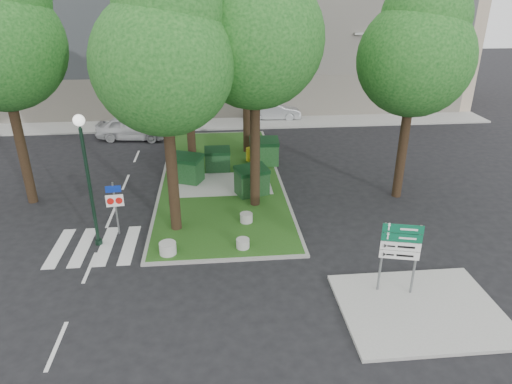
{
  "coord_description": "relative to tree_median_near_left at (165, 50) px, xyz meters",
  "views": [
    {
      "loc": [
        0.22,
        -14.57,
        9.38
      ],
      "look_at": [
        1.77,
        1.69,
        2.0
      ],
      "focal_mm": 32.0,
      "sensor_mm": 36.0,
      "label": 1
    }
  ],
  "objects": [
    {
      "name": "sidewalk_corner",
      "position": [
        7.91,
        -6.06,
        -7.26
      ],
      "size": [
        5.0,
        4.0,
        0.12
      ],
      "primitive_type": "cube",
      "color": "#999993",
      "rests_on": "ground"
    },
    {
      "name": "tree_street_right",
      "position": [
        10.5,
        2.5,
        -0.33
      ],
      "size": [
        5.0,
        5.0,
        10.06
      ],
      "color": "black",
      "rests_on": "ground"
    },
    {
      "name": "directional_sign",
      "position": [
        7.4,
        -5.13,
        -5.53
      ],
      "size": [
        1.23,
        0.35,
        2.51
      ],
      "rotation": [
        0.0,
        0.0,
        -0.25
      ],
      "color": "slate",
      "rests_on": "sidewalk_corner"
    },
    {
      "name": "median_kerb",
      "position": [
        1.91,
        5.44,
        -7.27
      ],
      "size": [
        6.3,
        16.3,
        0.1
      ],
      "primitive_type": "cube",
      "color": "gray",
      "rests_on": "ground"
    },
    {
      "name": "car_white",
      "position": [
        -3.82,
        12.94,
        -6.54
      ],
      "size": [
        4.78,
        2.42,
        1.56
      ],
      "primitive_type": "imported",
      "rotation": [
        0.0,
        0.0,
        1.44
      ],
      "color": "silver",
      "rests_on": "ground"
    },
    {
      "name": "dumpster_b",
      "position": [
        1.76,
        6.4,
        -6.58
      ],
      "size": [
        1.39,
        0.98,
        1.29
      ],
      "rotation": [
        0.0,
        0.0,
        0.01
      ],
      "color": "#103917",
      "rests_on": "median_island"
    },
    {
      "name": "dumpster_a",
      "position": [
        0.16,
        5.0,
        -6.5
      ],
      "size": [
        1.86,
        1.62,
        1.45
      ],
      "rotation": [
        0.0,
        0.0,
        -0.41
      ],
      "color": "#0E3311",
      "rests_on": "median_island"
    },
    {
      "name": "tree_median_near_right",
      "position": [
        3.5,
        2.0,
        0.67
      ],
      "size": [
        5.6,
        5.6,
        11.46
      ],
      "color": "black",
      "rests_on": "ground"
    },
    {
      "name": "zebra_crossing",
      "position": [
        -2.34,
        -1.06,
        -7.31
      ],
      "size": [
        5.0,
        3.0,
        0.01
      ],
      "primitive_type": "cube",
      "color": "silver",
      "rests_on": "ground"
    },
    {
      "name": "apartment_building",
      "position": [
        1.41,
        23.44,
        0.68
      ],
      "size": [
        41.0,
        12.0,
        16.0
      ],
      "primitive_type": "cube",
      "color": "tan",
      "rests_on": "ground"
    },
    {
      "name": "bollard_left",
      "position": [
        -0.28,
        -2.06,
        -6.97
      ],
      "size": [
        0.64,
        0.64,
        0.46
      ],
      "primitive_type": "cylinder",
      "color": "#ABAAA6",
      "rests_on": "median_island"
    },
    {
      "name": "traffic_sign_pole",
      "position": [
        -2.45,
        -0.11,
        -5.83
      ],
      "size": [
        0.7,
        0.1,
        2.32
      ],
      "rotation": [
        0.0,
        0.0,
        0.1
      ],
      "color": "slate",
      "rests_on": "ground"
    },
    {
      "name": "litter_bin",
      "position": [
        3.65,
        7.75,
        -6.81
      ],
      "size": [
        0.44,
        0.44,
        0.77
      ],
      "primitive_type": "cylinder",
      "color": "gold",
      "rests_on": "median_island"
    },
    {
      "name": "bollard_mid",
      "position": [
        2.58,
        -1.89,
        -7.01
      ],
      "size": [
        0.51,
        0.51,
        0.37
      ],
      "primitive_type": "cylinder",
      "color": "#A2A29C",
      "rests_on": "median_island"
    },
    {
      "name": "dumpster_c",
      "position": [
        3.36,
        3.11,
        -6.52
      ],
      "size": [
        1.78,
        1.49,
        1.41
      ],
      "rotation": [
        0.0,
        0.0,
        0.32
      ],
      "color": "black",
      "rests_on": "median_island"
    },
    {
      "name": "tree_median_mid",
      "position": [
        0.5,
        6.5,
        -0.34
      ],
      "size": [
        4.8,
        4.8,
        9.99
      ],
      "color": "black",
      "rests_on": "ground"
    },
    {
      "name": "ground",
      "position": [
        1.41,
        -2.56,
        -7.32
      ],
      "size": [
        120.0,
        120.0,
        0.0
      ],
      "primitive_type": "plane",
      "color": "black",
      "rests_on": "ground"
    },
    {
      "name": "bollard_right",
      "position": [
        2.87,
        0.22,
        -7.0
      ],
      "size": [
        0.54,
        0.54,
        0.39
      ],
      "primitive_type": "cylinder",
      "color": "gray",
      "rests_on": "median_island"
    },
    {
      "name": "dumpster_d",
      "position": [
        4.41,
        7.15,
        -6.47
      ],
      "size": [
        1.68,
        1.21,
        1.52
      ],
      "rotation": [
        0.0,
        0.0,
        -0.05
      ],
      "color": "#134016",
      "rests_on": "median_island"
    },
    {
      "name": "building_sidewalk",
      "position": [
        1.41,
        15.94,
        -7.26
      ],
      "size": [
        42.0,
        3.0,
        0.12
      ],
      "primitive_type": "cube",
      "color": "#999993",
      "rests_on": "ground"
    },
    {
      "name": "tree_median_far",
      "position": [
        3.7,
        9.5,
        1.0
      ],
      "size": [
        5.8,
        5.8,
        11.93
      ],
      "color": "black",
      "rests_on": "ground"
    },
    {
      "name": "tree_median_near_left",
      "position": [
        0.0,
        0.0,
        0.0
      ],
      "size": [
        5.2,
        5.2,
        10.53
      ],
      "color": "black",
      "rests_on": "ground"
    },
    {
      "name": "street_lamp",
      "position": [
        -3.11,
        -0.88,
        -4.0
      ],
      "size": [
        0.42,
        0.42,
        5.27
      ],
      "color": "black",
      "rests_on": "ground"
    },
    {
      "name": "car_silver",
      "position": [
        6.2,
        16.94,
        -6.63
      ],
      "size": [
        4.24,
        1.64,
        1.38
      ],
      "primitive_type": "imported",
      "rotation": [
        0.0,
        0.0,
        1.53
      ],
      "color": "#A6A9AE",
      "rests_on": "ground"
    },
    {
      "name": "median_island",
      "position": [
        1.91,
        5.44,
        -7.26
      ],
      "size": [
        6.0,
        16.0,
        0.12
      ],
      "primitive_type": "cube",
      "color": "#244A15",
      "rests_on": "ground"
    }
  ]
}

